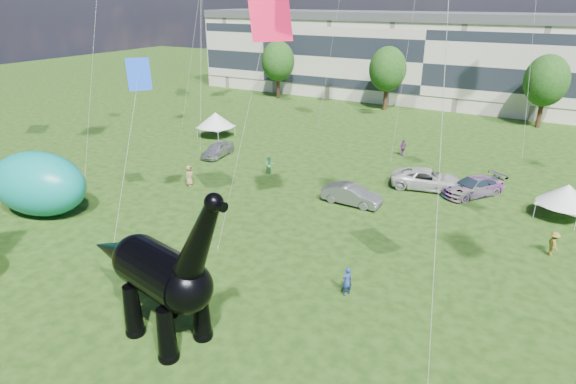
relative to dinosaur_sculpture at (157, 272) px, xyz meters
The scene contains 14 objects.
ground 5.57m from the dinosaur_sculpture, ahead, with size 220.00×220.00×0.00m, color #16330C.
terrace_row 62.23m from the dinosaur_sculpture, 93.27° to the left, with size 78.00×11.00×12.00m, color beige.
tree_far_left 58.98m from the dinosaur_sculpture, 115.70° to the left, with size 5.20×5.20×9.44m.
tree_mid_left 53.69m from the dinosaur_sculpture, 98.09° to the left, with size 5.20×5.20×9.44m.
tree_mid_right 54.60m from the dinosaur_sculpture, 76.79° to the left, with size 5.20×5.20×9.44m.
dinosaur_sculpture is the anchor object (origin of this frame).
car_silver 28.00m from the dinosaur_sculpture, 122.36° to the left, with size 1.77×4.40×1.50m, color silver.
car_grey 19.33m from the dinosaur_sculpture, 84.69° to the left, with size 1.64×4.69×1.55m, color slate.
car_white 26.20m from the dinosaur_sculpture, 76.58° to the left, with size 2.77×6.02×1.67m, color silver.
car_dark 27.61m from the dinosaur_sculpture, 69.29° to the left, with size 2.22×5.46×1.58m, color #595960.
gazebo_near 29.35m from the dinosaur_sculpture, 56.25° to the left, with size 4.94×4.94×2.69m.
gazebo_left 35.30m from the dinosaur_sculpture, 123.76° to the left, with size 4.26×4.26×2.91m.
inflatable_teal 18.55m from the dinosaur_sculpture, 161.73° to the left, with size 7.68×4.80×4.80m, color #0B8880.
visitors 16.79m from the dinosaur_sculpture, 72.45° to the left, with size 37.57×44.42×1.82m.
Camera 1 is at (10.47, -13.67, 15.17)m, focal length 30.00 mm.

